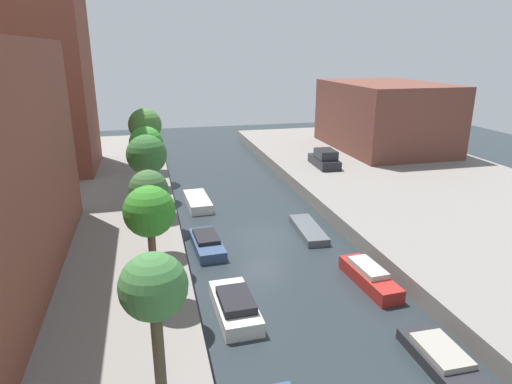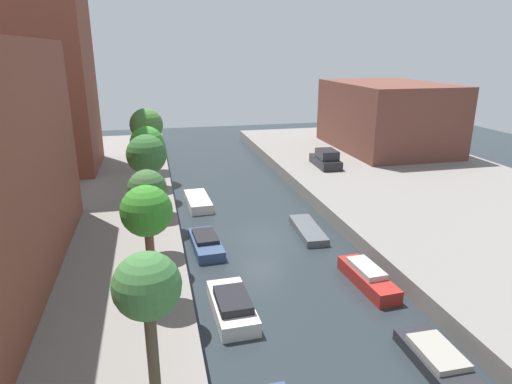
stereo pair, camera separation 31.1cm
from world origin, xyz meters
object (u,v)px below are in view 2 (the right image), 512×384
(street_tree_3, at_px, (147,155))
(low_block_right, at_px, (386,116))
(street_tree_4, at_px, (147,143))
(apartment_tower_far, at_px, (19,27))
(moored_boat_right_1, at_px, (440,361))
(street_tree_2, at_px, (147,190))
(street_tree_0, at_px, (147,289))
(moored_boat_left_2, at_px, (232,306))
(moored_boat_left_4, at_px, (198,201))
(moored_boat_right_2, at_px, (368,277))
(moored_boat_left_3, at_px, (206,243))
(street_tree_5, at_px, (146,125))
(parked_car, at_px, (326,159))
(street_tree_1, at_px, (147,213))
(moored_boat_right_3, at_px, (308,230))

(street_tree_3, bearing_deg, low_block_right, 30.75)
(street_tree_4, bearing_deg, apartment_tower_far, 141.47)
(moored_boat_right_1, bearing_deg, low_block_right, 64.93)
(street_tree_2, relative_size, moored_boat_right_1, 1.11)
(low_block_right, bearing_deg, street_tree_0, -128.44)
(apartment_tower_far, xyz_separation_m, moored_boat_left_2, (12.71, -24.60, -12.46))
(low_block_right, bearing_deg, moored_boat_left_4, -152.27)
(street_tree_0, distance_m, moored_boat_right_1, 11.02)
(low_block_right, xyz_separation_m, street_tree_4, (-24.63, -8.71, -0.02))
(moored_boat_left_2, height_order, moored_boat_right_2, moored_boat_left_2)
(street_tree_0, xyz_separation_m, street_tree_4, (0.00, 22.32, -0.23))
(moored_boat_left_4, bearing_deg, moored_boat_left_3, -92.69)
(street_tree_5, height_order, moored_boat_left_2, street_tree_5)
(apartment_tower_far, bearing_deg, parked_car, -10.64)
(apartment_tower_far, bearing_deg, moored_boat_right_2, -50.13)
(street_tree_1, relative_size, moored_boat_right_1, 1.26)
(street_tree_0, bearing_deg, street_tree_1, 90.00)
(moored_boat_left_2, bearing_deg, moored_boat_left_4, 89.70)
(apartment_tower_far, xyz_separation_m, street_tree_0, (9.37, -29.78, -8.25))
(street_tree_3, xyz_separation_m, moored_boat_right_2, (10.33, -10.18, -4.44))
(street_tree_5, bearing_deg, street_tree_1, -90.00)
(street_tree_5, xyz_separation_m, moored_boat_left_2, (3.34, -22.18, -4.55))
(moored_boat_left_4, bearing_deg, street_tree_0, -99.75)
(moored_boat_left_4, bearing_deg, street_tree_3, -134.27)
(street_tree_1, xyz_separation_m, moored_boat_right_2, (10.33, 0.46, -4.46))
(low_block_right, distance_m, street_tree_5, 24.91)
(apartment_tower_far, relative_size, street_tree_0, 5.01)
(parked_car, distance_m, moored_boat_left_4, 13.32)
(apartment_tower_far, relative_size, street_tree_5, 4.39)
(street_tree_4, distance_m, moored_boat_right_3, 14.03)
(street_tree_5, distance_m, moored_boat_left_4, 9.45)
(street_tree_1, height_order, street_tree_5, street_tree_5)
(street_tree_3, distance_m, street_tree_5, 10.98)
(apartment_tower_far, height_order, low_block_right, apartment_tower_far)
(moored_boat_right_1, distance_m, moored_boat_right_3, 13.03)
(moored_boat_right_1, bearing_deg, moored_boat_left_3, 120.03)
(apartment_tower_far, relative_size, low_block_right, 1.66)
(street_tree_4, relative_size, moored_boat_left_2, 1.17)
(street_tree_1, xyz_separation_m, moored_boat_left_2, (3.34, -0.56, -4.45))
(apartment_tower_far, distance_m, moored_boat_left_3, 24.88)
(street_tree_0, distance_m, moored_boat_left_3, 13.34)
(parked_car, height_order, moored_boat_right_1, parked_car)
(moored_boat_left_2, bearing_deg, apartment_tower_far, 117.32)
(apartment_tower_far, distance_m, street_tree_2, 23.10)
(moored_boat_right_3, bearing_deg, street_tree_0, -126.51)
(street_tree_4, xyz_separation_m, moored_boat_right_3, (9.66, -9.27, -4.19))
(street_tree_4, height_order, street_tree_5, street_tree_5)
(street_tree_5, bearing_deg, parked_car, -8.28)
(moored_boat_left_2, relative_size, moored_boat_right_1, 1.01)
(apartment_tower_far, relative_size, moored_boat_left_2, 5.90)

